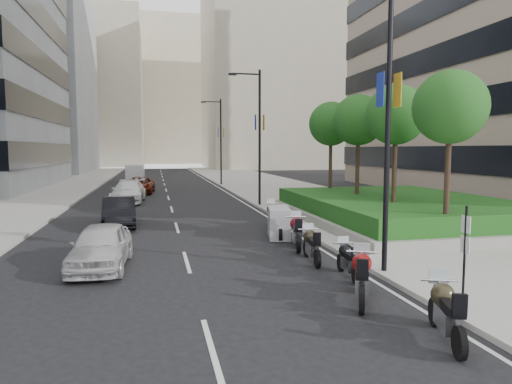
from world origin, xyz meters
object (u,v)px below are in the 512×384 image
object	(u,v)px
motorcycle_3	(311,245)
lamp_post_2	(219,137)
motorcycle_4	(297,232)
delivery_van	(135,174)
car_a	(101,246)
lamp_post_0	(384,108)
motorcycle_1	(362,277)
car_d	(139,185)
car_c	(128,192)
lamp_post_1	(257,131)
car_b	(119,212)
motorcycle_0	(446,312)
motorcycle_6	(273,215)
motorcycle_5	(279,223)
parking_sign	(465,249)
motorcycle_2	(348,260)

from	to	relation	value
motorcycle_3	lamp_post_2	bearing A→B (deg)	3.21
motorcycle_4	delivery_van	xyz separation A→B (m)	(-7.56, 37.28, 0.33)
car_a	lamp_post_0	bearing A→B (deg)	-14.94
motorcycle_1	car_d	world-z (taller)	car_d
car_a	car_c	xyz separation A→B (m)	(-0.14, 18.77, 0.06)
lamp_post_1	motorcycle_1	distance (m)	19.65
motorcycle_4	car_b	distance (m)	9.80
motorcycle_0	motorcycle_6	distance (m)	13.40
motorcycle_3	motorcycle_5	size ratio (longest dim) A/B	0.93
parking_sign	delivery_van	bearing A→B (deg)	102.05
lamp_post_0	motorcycle_1	world-z (taller)	lamp_post_0
lamp_post_0	lamp_post_2	world-z (taller)	same
motorcycle_6	car_a	bearing A→B (deg)	135.38
motorcycle_2	parking_sign	bearing A→B (deg)	-145.38
motorcycle_1	delivery_van	world-z (taller)	delivery_van
motorcycle_2	motorcycle_5	world-z (taller)	motorcycle_5
motorcycle_2	car_a	bearing A→B (deg)	75.33
car_d	motorcycle_4	bearing A→B (deg)	-70.34
lamp_post_0	car_d	xyz separation A→B (m)	(-8.00, 28.13, -4.35)
car_d	delivery_van	distance (m)	13.43
motorcycle_1	car_a	size ratio (longest dim) A/B	0.52
motorcycle_3	delivery_van	size ratio (longest dim) A/B	0.43
motorcycle_2	car_c	distance (m)	22.78
motorcycle_2	motorcycle_3	bearing A→B (deg)	17.83
motorcycle_1	motorcycle_5	size ratio (longest dim) A/B	0.96
lamp_post_2	motorcycle_0	world-z (taller)	lamp_post_2
lamp_post_0	car_b	bearing A→B (deg)	127.57
lamp_post_1	car_b	world-z (taller)	lamp_post_1
car_a	car_d	size ratio (longest dim) A/B	0.82
lamp_post_2	delivery_van	distance (m)	11.73
parking_sign	motorcycle_0	bearing A→B (deg)	-134.94
lamp_post_0	motorcycle_3	size ratio (longest dim) A/B	4.19
motorcycle_3	car_a	world-z (taller)	car_a
parking_sign	car_d	world-z (taller)	parking_sign
motorcycle_0	delivery_van	world-z (taller)	delivery_van
motorcycle_0	motorcycle_3	distance (m)	6.72
motorcycle_6	car_b	size ratio (longest dim) A/B	0.54
motorcycle_4	delivery_van	distance (m)	38.04
lamp_post_0	motorcycle_3	bearing A→B (deg)	125.34
motorcycle_2	motorcycle_5	xyz separation A→B (m)	(-0.38, 6.42, 0.13)
car_b	motorcycle_1	bearing A→B (deg)	-66.13
motorcycle_1	car_a	world-z (taller)	car_a
motorcycle_2	motorcycle_3	world-z (taller)	motorcycle_3
car_d	delivery_van	xyz separation A→B (m)	(-0.85, 13.40, 0.25)
motorcycle_5	car_b	size ratio (longest dim) A/B	0.52
parking_sign	car_d	bearing A→B (deg)	105.54
parking_sign	delivery_van	distance (m)	45.53
motorcycle_0	car_c	xyz separation A→B (m)	(-7.56, 26.18, 0.18)
lamp_post_0	motorcycle_1	bearing A→B (deg)	-127.43
motorcycle_4	lamp_post_1	bearing A→B (deg)	7.79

